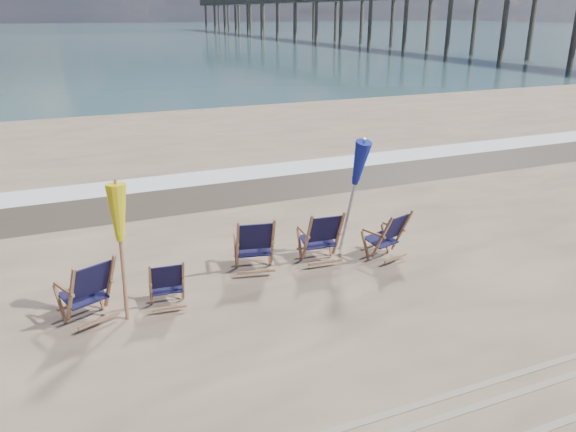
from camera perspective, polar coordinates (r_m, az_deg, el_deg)
name	(u,v)px	position (r m, az deg, el deg)	size (l,w,h in m)	color
ocean	(56,34)	(134.78, -22.53, 16.75)	(400.00, 400.00, 0.00)	#37585B
surf_foam	(203,178)	(16.04, -8.61, 3.87)	(200.00, 1.40, 0.01)	silver
wet_sand_strip	(218,193)	(14.66, -7.09, 2.38)	(200.00, 2.60, 0.00)	#42362A
beach_chair_0	(110,284)	(8.93, -17.60, -6.62)	(0.70, 0.79, 1.10)	#121133
beach_chair_1	(183,283)	(8.95, -10.59, -6.66)	(0.57, 0.64, 0.88)	#121133
beach_chair_2	(273,244)	(9.91, -1.57, -2.91)	(0.71, 0.80, 1.10)	#121133
beach_chair_3	(339,236)	(10.34, 5.17, -2.01)	(0.70, 0.78, 1.09)	#121133
beach_chair_4	(402,233)	(10.78, 11.50, -1.66)	(0.64, 0.72, 1.00)	#121133
umbrella_yellow	(118,221)	(8.44, -16.89, -0.52)	(0.30, 0.30, 2.09)	#926341
umbrella_blue	(352,164)	(10.37, 6.53, 5.27)	(0.30, 0.30, 2.33)	#A5A5AD
fishing_pier	(332,10)	(90.84, 4.52, 20.16)	(4.40, 140.00, 9.30)	brown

